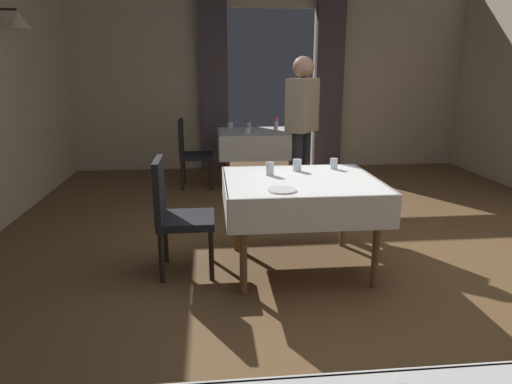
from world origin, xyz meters
TOP-DOWN VIEW (x-y plane):
  - ground at (0.00, 0.00)m, footprint 10.08×10.08m
  - wall_back at (0.00, 4.18)m, footprint 6.40×0.27m
  - dining_table_mid at (-0.29, 0.15)m, footprint 1.22×1.07m
  - dining_table_far at (-0.28, 3.05)m, footprint 1.21×0.96m
  - chair_mid_left at (-1.29, 0.16)m, footprint 0.44×0.44m
  - chair_far_left at (-1.27, 2.93)m, footprint 0.44×0.44m
  - plate_mid_a at (-0.50, -0.19)m, footprint 0.21×0.21m
  - glass_mid_b at (0.06, 0.49)m, footprint 0.07×0.07m
  - glass_mid_c at (-0.52, 0.30)m, footprint 0.07×0.07m
  - glass_mid_d at (-0.27, 0.45)m, footprint 0.07×0.07m
  - flower_vase_far at (-0.07, 3.11)m, footprint 0.07×0.07m
  - glass_far_b at (-0.44, 3.31)m, footprint 0.07×0.07m
  - glass_far_c at (-0.50, 2.79)m, footprint 0.08×0.08m
  - glass_far_d at (-0.70, 3.35)m, footprint 0.08×0.08m
  - person_waiter_by_doorway at (-0.03, 1.46)m, footprint 0.40×0.42m

SIDE VIEW (x-z plane):
  - ground at x=0.00m, z-range 0.00..0.00m
  - chair_mid_left at x=-1.29m, z-range 0.05..0.98m
  - chair_far_left at x=-1.27m, z-range 0.05..0.98m
  - dining_table_far at x=-0.28m, z-range 0.26..1.01m
  - dining_table_mid at x=-0.29m, z-range 0.28..1.03m
  - plate_mid_a at x=-0.50m, z-range 0.75..0.76m
  - glass_far_c at x=-0.50m, z-range 0.75..0.83m
  - glass_far_b at x=-0.44m, z-range 0.75..0.84m
  - glass_mid_b at x=0.06m, z-range 0.75..0.84m
  - glass_far_d at x=-0.70m, z-range 0.75..0.85m
  - glass_mid_d at x=-0.27m, z-range 0.75..0.85m
  - glass_mid_c at x=-0.52m, z-range 0.75..0.86m
  - flower_vase_far at x=-0.07m, z-range 0.76..0.96m
  - person_waiter_by_doorway at x=-0.03m, z-range 0.16..1.88m
  - wall_back at x=0.00m, z-range 0.02..3.02m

